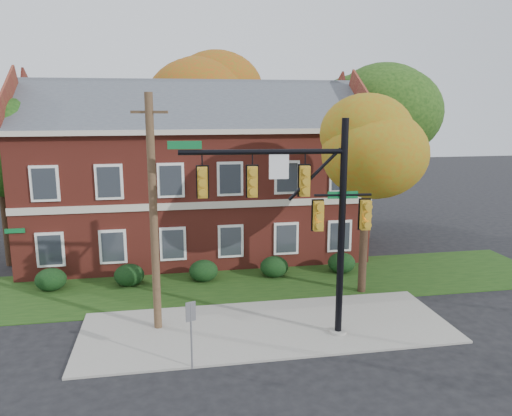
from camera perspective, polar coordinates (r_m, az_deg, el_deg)
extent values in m
plane|color=black|center=(18.73, 1.94, -14.88)|extent=(120.00, 120.00, 0.00)
cube|color=gray|center=(19.59, 1.31, -13.49)|extent=(14.00, 5.00, 0.08)
cube|color=#193811|center=(24.14, -1.08, -8.58)|extent=(30.00, 6.00, 0.04)
cube|color=maroon|center=(28.83, -6.94, 1.84)|extent=(18.00, 8.00, 7.00)
cube|color=beige|center=(28.45, -7.12, 9.04)|extent=(18.80, 8.80, 0.24)
cube|color=beige|center=(24.88, -6.39, 0.29)|extent=(18.00, 0.12, 0.35)
ellipsoid|color=black|center=(24.96, -22.40, -7.57)|extent=(1.40, 1.26, 1.05)
ellipsoid|color=black|center=(24.44, -14.30, -7.44)|extent=(1.40, 1.26, 1.05)
ellipsoid|color=black|center=(24.42, -6.02, -7.15)|extent=(1.40, 1.26, 1.05)
ellipsoid|color=black|center=(24.89, 2.09, -6.73)|extent=(1.40, 1.26, 1.05)
ellipsoid|color=black|center=(25.83, 9.75, -6.20)|extent=(1.40, 1.26, 1.05)
cylinder|color=black|center=(22.77, 12.25, -2.56)|extent=(0.36, 0.36, 5.76)
ellipsoid|color=#A04D0D|center=(22.19, 12.65, 6.49)|extent=(4.25, 4.25, 3.60)
ellipsoid|color=#A04D0D|center=(22.05, 14.60, 7.94)|extent=(3.50, 3.50, 3.00)
cylinder|color=black|center=(29.16, -26.79, -0.47)|extent=(0.36, 0.36, 5.76)
ellipsoid|color=black|center=(28.03, -26.36, 7.82)|extent=(4.20, 4.20, 3.60)
cylinder|color=black|center=(32.32, 12.83, 2.72)|extent=(0.36, 0.36, 7.04)
ellipsoid|color=black|center=(31.96, 13.19, 10.53)|extent=(5.95, 5.95, 5.04)
ellipsoid|color=black|center=(31.83, 15.09, 11.52)|extent=(4.90, 4.90, 4.20)
cylinder|color=black|center=(36.75, -6.13, 4.49)|extent=(0.36, 0.36, 7.68)
ellipsoid|color=#B7340F|center=(36.47, -6.30, 11.99)|extent=(6.46, 6.46, 5.47)
ellipsoid|color=#B7340F|center=(35.99, -4.71, 12.98)|extent=(5.32, 5.32, 4.56)
cylinder|color=gray|center=(19.33, 9.34, -13.86)|extent=(0.64, 0.64, 0.18)
cylinder|color=black|center=(18.01, 9.75, -2.62)|extent=(0.27, 0.27, 7.95)
cylinder|color=black|center=(17.01, 0.74, 6.43)|extent=(5.67, 0.66, 0.18)
cylinder|color=black|center=(17.74, 9.89, 1.48)|extent=(2.05, 0.26, 0.09)
cube|color=#B1841C|center=(17.04, -6.13, 2.91)|extent=(0.53, 0.38, 1.32)
cube|color=#B1841C|center=(17.10, -0.40, 3.01)|extent=(0.53, 0.38, 1.32)
cube|color=#B1841C|center=(17.35, 5.60, 3.08)|extent=(0.53, 0.38, 1.32)
cube|color=silver|center=(17.13, 2.63, 4.74)|extent=(0.68, 0.10, 0.85)
cube|color=#0C5E2B|center=(16.92, -8.16, 7.14)|extent=(1.14, 0.14, 0.27)
cube|color=#B1841C|center=(17.68, 7.14, -0.91)|extent=(0.53, 0.38, 1.32)
cube|color=#B1841C|center=(18.12, 12.41, -0.79)|extent=(0.53, 0.38, 1.32)
cube|color=#0C5E2B|center=(17.74, 9.89, 1.48)|extent=(1.08, 0.14, 0.26)
cylinder|color=#483622|center=(18.51, -11.63, -0.92)|extent=(0.38, 0.38, 8.82)
cube|color=#483622|center=(18.09, -12.12, 10.67)|extent=(1.31, 0.60, 0.10)
cylinder|color=slate|center=(16.56, -7.40, -14.30)|extent=(0.08, 0.08, 2.28)
cube|color=slate|center=(16.21, -7.48, -11.66)|extent=(0.33, 0.15, 0.64)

